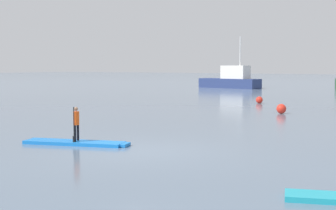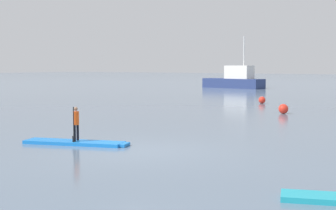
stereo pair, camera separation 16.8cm
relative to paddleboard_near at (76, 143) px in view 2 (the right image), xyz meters
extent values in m
plane|color=slate|center=(2.28, 0.14, -0.05)|extent=(240.00, 240.00, 0.00)
cube|color=blue|center=(-0.07, -0.02, 0.00)|extent=(3.10, 1.64, 0.10)
cube|color=blue|center=(1.42, 0.48, 0.00)|extent=(0.39, 0.55, 0.09)
cylinder|color=black|center=(-0.03, 0.10, 0.29)|extent=(0.07, 0.07, 0.48)
cylinder|color=black|center=(0.04, -0.10, 0.29)|extent=(0.07, 0.07, 0.48)
cylinder|color=#E54C14|center=(0.00, 0.00, 0.73)|extent=(0.23, 0.23, 0.40)
sphere|color=#8C664C|center=(0.00, 0.00, 1.01)|extent=(0.12, 0.12, 0.12)
cylinder|color=black|center=(0.05, -0.15, 0.57)|extent=(0.03, 0.03, 1.03)
cube|color=black|center=(0.05, -0.15, 0.14)|extent=(0.07, 0.14, 0.18)
cube|color=navy|center=(-12.83, 35.96, 0.43)|extent=(6.83, 2.76, 0.97)
cube|color=white|center=(-12.10, 35.85, 1.59)|extent=(2.94, 1.80, 1.34)
cylinder|color=silver|center=(-11.55, 35.76, 3.72)|extent=(0.12, 0.12, 2.92)
sphere|color=red|center=(-1.91, 18.11, 0.16)|extent=(0.43, 0.43, 0.43)
sphere|color=red|center=(1.61, 12.52, 0.19)|extent=(0.48, 0.48, 0.48)
camera|label=1|loc=(10.46, -10.96, 2.30)|focal=54.20mm
camera|label=2|loc=(10.60, -10.87, 2.30)|focal=54.20mm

